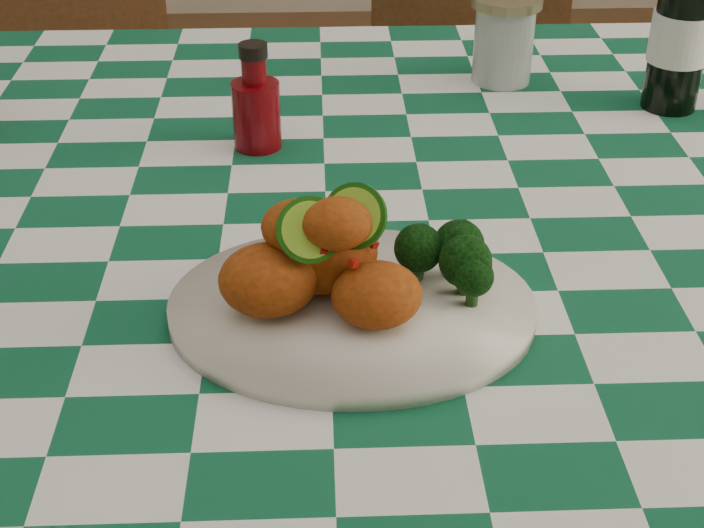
{
  "coord_description": "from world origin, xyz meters",
  "views": [
    {
      "loc": [
        -0.01,
        -0.91,
        1.28
      ],
      "look_at": [
        0.02,
        -0.23,
        0.84
      ],
      "focal_mm": 50.0,
      "sensor_mm": 36.0,
      "label": 1
    }
  ],
  "objects_px": {
    "wooden_chair_right": "(456,182)",
    "ketchup_bottle": "(256,97)",
    "dining_table": "(330,464)",
    "mason_jar": "(504,39)",
    "fried_chicken_pile": "(337,251)",
    "wooden_chair_left": "(91,178)",
    "plate": "(352,309)",
    "beer_bottle": "(685,12)"
  },
  "relations": [
    {
      "from": "wooden_chair_right",
      "to": "ketchup_bottle",
      "type": "bearing_deg",
      "value": -107.33
    },
    {
      "from": "dining_table",
      "to": "mason_jar",
      "type": "distance_m",
      "value": 0.59
    },
    {
      "from": "wooden_chair_right",
      "to": "fried_chicken_pile",
      "type": "bearing_deg",
      "value": -93.74
    },
    {
      "from": "ketchup_bottle",
      "to": "mason_jar",
      "type": "distance_m",
      "value": 0.36
    },
    {
      "from": "dining_table",
      "to": "ketchup_bottle",
      "type": "xyz_separation_m",
      "value": [
        -0.08,
        0.11,
        0.45
      ]
    },
    {
      "from": "mason_jar",
      "to": "wooden_chair_left",
      "type": "height_order",
      "value": "mason_jar"
    },
    {
      "from": "ketchup_bottle",
      "to": "wooden_chair_left",
      "type": "bearing_deg",
      "value": 119.6
    },
    {
      "from": "plate",
      "to": "wooden_chair_right",
      "type": "relative_size",
      "value": 0.38
    },
    {
      "from": "dining_table",
      "to": "beer_bottle",
      "type": "bearing_deg",
      "value": 25.59
    },
    {
      "from": "dining_table",
      "to": "wooden_chair_left",
      "type": "bearing_deg",
      "value": 120.25
    },
    {
      "from": "mason_jar",
      "to": "wooden_chair_left",
      "type": "bearing_deg",
      "value": 146.39
    },
    {
      "from": "plate",
      "to": "wooden_chair_left",
      "type": "bearing_deg",
      "value": 114.96
    },
    {
      "from": "plate",
      "to": "wooden_chair_left",
      "type": "height_order",
      "value": "wooden_chair_left"
    },
    {
      "from": "plate",
      "to": "beer_bottle",
      "type": "xyz_separation_m",
      "value": [
        0.41,
        0.44,
        0.11
      ]
    },
    {
      "from": "fried_chicken_pile",
      "to": "wooden_chair_right",
      "type": "relative_size",
      "value": 0.19
    },
    {
      "from": "dining_table",
      "to": "wooden_chair_right",
      "type": "xyz_separation_m",
      "value": [
        0.26,
        0.73,
        0.01
      ]
    },
    {
      "from": "wooden_chair_left",
      "to": "fried_chicken_pile",
      "type": "bearing_deg",
      "value": -81.67
    },
    {
      "from": "plate",
      "to": "ketchup_bottle",
      "type": "bearing_deg",
      "value": 105.43
    },
    {
      "from": "dining_table",
      "to": "fried_chicken_pile",
      "type": "height_order",
      "value": "fried_chicken_pile"
    },
    {
      "from": "fried_chicken_pile",
      "to": "plate",
      "type": "bearing_deg",
      "value": 0.0
    },
    {
      "from": "plate",
      "to": "fried_chicken_pile",
      "type": "relative_size",
      "value": 2.01
    },
    {
      "from": "ketchup_bottle",
      "to": "mason_jar",
      "type": "relative_size",
      "value": 1.09
    },
    {
      "from": "wooden_chair_left",
      "to": "wooden_chair_right",
      "type": "bearing_deg",
      "value": -17.03
    },
    {
      "from": "fried_chicken_pile",
      "to": "beer_bottle",
      "type": "xyz_separation_m",
      "value": [
        0.42,
        0.44,
        0.05
      ]
    },
    {
      "from": "ketchup_bottle",
      "to": "wooden_chair_right",
      "type": "distance_m",
      "value": 0.83
    },
    {
      "from": "fried_chicken_pile",
      "to": "beer_bottle",
      "type": "height_order",
      "value": "beer_bottle"
    },
    {
      "from": "fried_chicken_pile",
      "to": "mason_jar",
      "type": "bearing_deg",
      "value": 66.6
    },
    {
      "from": "dining_table",
      "to": "plate",
      "type": "height_order",
      "value": "plate"
    },
    {
      "from": "mason_jar",
      "to": "plate",
      "type": "bearing_deg",
      "value": -112.28
    },
    {
      "from": "dining_table",
      "to": "mason_jar",
      "type": "height_order",
      "value": "mason_jar"
    },
    {
      "from": "fried_chicken_pile",
      "to": "wooden_chair_left",
      "type": "bearing_deg",
      "value": 114.37
    },
    {
      "from": "beer_bottle",
      "to": "wooden_chair_right",
      "type": "bearing_deg",
      "value": 108.29
    },
    {
      "from": "dining_table",
      "to": "plate",
      "type": "distance_m",
      "value": 0.46
    },
    {
      "from": "dining_table",
      "to": "plate",
      "type": "bearing_deg",
      "value": -85.2
    },
    {
      "from": "ketchup_bottle",
      "to": "fried_chicken_pile",
      "type": "bearing_deg",
      "value": -76.49
    },
    {
      "from": "dining_table",
      "to": "wooden_chair_right",
      "type": "bearing_deg",
      "value": 70.77
    },
    {
      "from": "dining_table",
      "to": "plate",
      "type": "xyz_separation_m",
      "value": [
        0.02,
        -0.23,
        0.4
      ]
    },
    {
      "from": "plate",
      "to": "mason_jar",
      "type": "bearing_deg",
      "value": 67.72
    },
    {
      "from": "mason_jar",
      "to": "beer_bottle",
      "type": "bearing_deg",
      "value": -25.74
    },
    {
      "from": "ketchup_bottle",
      "to": "wooden_chair_left",
      "type": "xyz_separation_m",
      "value": [
        -0.36,
        0.63,
        -0.42
      ]
    },
    {
      "from": "beer_bottle",
      "to": "wooden_chair_right",
      "type": "xyz_separation_m",
      "value": [
        -0.17,
        0.53,
        -0.5
      ]
    },
    {
      "from": "dining_table",
      "to": "wooden_chair_right",
      "type": "distance_m",
      "value": 0.78
    }
  ]
}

